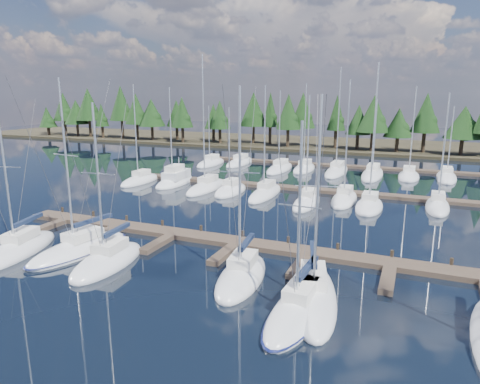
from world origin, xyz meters
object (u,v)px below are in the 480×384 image
at_px(main_dock, 235,245).
at_px(motor_yacht_left, 176,180).
at_px(front_sailboat_1, 80,249).
at_px(front_sailboat_5, 313,295).
at_px(front_sailboat_0, 19,249).
at_px(front_sailboat_4, 299,309).
at_px(front_sailboat_3, 242,276).
at_px(front_sailboat_2, 108,261).

bearing_deg(main_dock, motor_yacht_left, 131.17).
relative_size(front_sailboat_1, front_sailboat_5, 1.09).
xyz_separation_m(front_sailboat_5, motor_yacht_left, (-25.47, 26.48, 0.21)).
height_order(front_sailboat_0, front_sailboat_1, front_sailboat_1).
distance_m(front_sailboat_1, front_sailboat_5, 18.85).
relative_size(main_dock, front_sailboat_1, 3.11).
xyz_separation_m(front_sailboat_1, front_sailboat_4, (18.51, -2.77, -0.01)).
xyz_separation_m(front_sailboat_1, front_sailboat_3, (13.78, 0.16, 0.01)).
relative_size(front_sailboat_0, front_sailboat_1, 0.89).
bearing_deg(front_sailboat_2, main_dock, 44.14).
bearing_deg(motor_yacht_left, front_sailboat_0, -85.27).
distance_m(front_sailboat_0, front_sailboat_1, 4.74).
bearing_deg(front_sailboat_3, front_sailboat_1, -179.33).
distance_m(front_sailboat_2, front_sailboat_3, 10.14).
bearing_deg(front_sailboat_2, front_sailboat_1, 162.89).
relative_size(front_sailboat_1, front_sailboat_2, 1.14).
height_order(main_dock, motor_yacht_left, motor_yacht_left).
relative_size(front_sailboat_0, front_sailboat_3, 0.93).
relative_size(front_sailboat_4, motor_yacht_left, 1.32).
distance_m(front_sailboat_1, front_sailboat_2, 3.89).
xyz_separation_m(front_sailboat_3, front_sailboat_5, (5.06, -0.81, -0.02)).
relative_size(front_sailboat_3, front_sailboat_4, 1.15).
bearing_deg(main_dock, front_sailboat_4, -48.35).
relative_size(front_sailboat_2, front_sailboat_5, 0.96).
xyz_separation_m(front_sailboat_2, front_sailboat_4, (14.79, -1.62, -0.01)).
bearing_deg(main_dock, front_sailboat_0, -153.10).
height_order(front_sailboat_0, front_sailboat_4, front_sailboat_0).
distance_m(front_sailboat_0, front_sailboat_4, 22.86).
bearing_deg(motor_yacht_left, front_sailboat_3, -51.51).
relative_size(main_dock, motor_yacht_left, 4.95).
relative_size(front_sailboat_1, front_sailboat_4, 1.21).
relative_size(main_dock, front_sailboat_4, 3.75).
bearing_deg(front_sailboat_3, main_dock, 117.14).
bearing_deg(front_sailboat_0, front_sailboat_4, -2.14).
height_order(front_sailboat_4, front_sailboat_5, front_sailboat_5).
distance_m(main_dock, front_sailboat_3, 6.34).
bearing_deg(front_sailboat_4, motor_yacht_left, 131.32).
height_order(front_sailboat_3, front_sailboat_4, front_sailboat_3).
relative_size(front_sailboat_0, motor_yacht_left, 1.42).
bearing_deg(front_sailboat_4, front_sailboat_2, 173.75).
bearing_deg(motor_yacht_left, front_sailboat_1, -75.60).
distance_m(front_sailboat_2, motor_yacht_left, 28.90).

